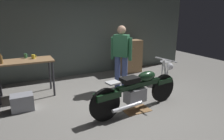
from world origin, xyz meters
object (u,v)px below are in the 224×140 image
at_px(mug_yellow_tall, 33,57).
at_px(bottle, 1,59).
at_px(mug_green_speckled, 26,56).
at_px(storage_bin, 22,102).
at_px(wooden_dresser, 129,56).
at_px(motorcycle, 138,90).
at_px(person_standing, 121,55).
at_px(shop_stool, 165,66).

xyz_separation_m(mug_yellow_tall, bottle, (-0.68, -0.24, 0.05)).
bearing_deg(mug_green_speckled, storage_bin, -101.78).
bearing_deg(storage_bin, wooden_dresser, 23.23).
xyz_separation_m(motorcycle, mug_green_speckled, (-1.96, 2.02, 0.51)).
bearing_deg(mug_yellow_tall, person_standing, -16.56).
relative_size(motorcycle, shop_stool, 3.41).
height_order(motorcycle, person_standing, person_standing).
bearing_deg(mug_green_speckled, bottle, -143.47).
height_order(mug_yellow_tall, bottle, bottle).
xyz_separation_m(person_standing, shop_stool, (1.36, -0.17, -0.43)).
xyz_separation_m(person_standing, mug_green_speckled, (-2.25, 0.76, 0.03)).
height_order(motorcycle, storage_bin, motorcycle).
bearing_deg(shop_stool, mug_green_speckled, 165.54).
height_order(wooden_dresser, bottle, bottle).
bearing_deg(wooden_dresser, shop_stool, -76.12).
relative_size(mug_green_speckled, bottle, 0.46).
height_order(wooden_dresser, mug_yellow_tall, wooden_dresser).
relative_size(mug_yellow_tall, bottle, 0.51).
height_order(shop_stool, storage_bin, shop_stool).
bearing_deg(person_standing, mug_green_speckled, 27.75).
height_order(shop_stool, wooden_dresser, wooden_dresser).
relative_size(motorcycle, storage_bin, 4.95).
distance_m(storage_bin, mug_green_speckled, 1.28).
bearing_deg(shop_stool, person_standing, 173.04).
bearing_deg(person_standing, motorcycle, 123.60).
distance_m(person_standing, mug_yellow_tall, 2.18).
bearing_deg(shop_stool, storage_bin, -179.16).
relative_size(person_standing, shop_stool, 2.61).
distance_m(shop_stool, storage_bin, 3.83).
bearing_deg(shop_stool, bottle, 172.39).
xyz_separation_m(mug_green_speckled, bottle, (-0.51, -0.38, 0.04)).
height_order(storage_bin, mug_yellow_tall, mug_yellow_tall).
bearing_deg(mug_green_speckled, wooden_dresser, 8.72).
bearing_deg(person_standing, wooden_dresser, -81.97).
relative_size(storage_bin, mug_yellow_tall, 3.61).
xyz_separation_m(shop_stool, mug_green_speckled, (-3.61, 0.93, 0.46)).
height_order(person_standing, storage_bin, person_standing).
bearing_deg(mug_green_speckled, mug_yellow_tall, -41.19).
distance_m(shop_stool, mug_green_speckled, 3.75).
height_order(person_standing, mug_yellow_tall, person_standing).
distance_m(motorcycle, mug_yellow_tall, 2.65).
relative_size(storage_bin, mug_green_speckled, 3.97).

